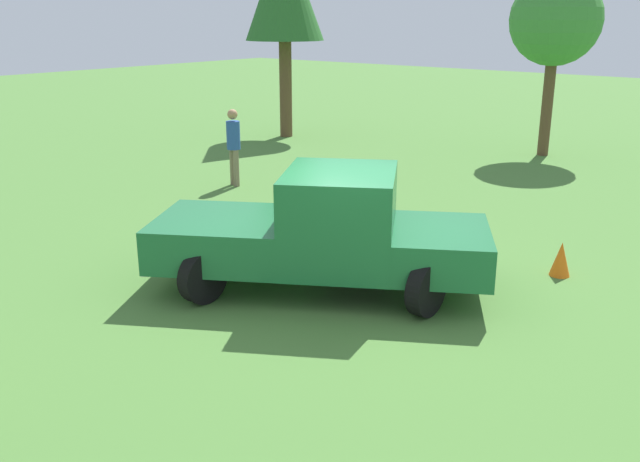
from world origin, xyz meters
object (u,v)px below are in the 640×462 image
(person_bystander, at_px, (234,142))
(tree_back_right, at_px, (555,21))
(pickup_truck, at_px, (329,229))
(traffic_cone, at_px, (561,259))

(person_bystander, height_order, tree_back_right, tree_back_right)
(pickup_truck, bearing_deg, person_bystander, -63.48)
(person_bystander, bearing_deg, traffic_cone, 103.63)
(tree_back_right, height_order, traffic_cone, tree_back_right)
(person_bystander, relative_size, tree_back_right, 0.36)
(pickup_truck, height_order, traffic_cone, pickup_truck)
(tree_back_right, xyz_separation_m, traffic_cone, (9.25, 3.96, -3.48))
(traffic_cone, bearing_deg, person_bystander, -96.68)
(pickup_truck, bearing_deg, traffic_cone, -163.77)
(person_bystander, xyz_separation_m, traffic_cone, (0.97, 8.28, -0.77))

